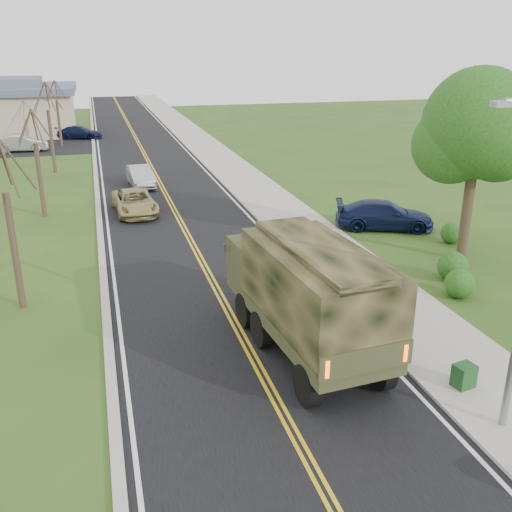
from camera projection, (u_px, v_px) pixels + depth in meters
name	position (u px, v px, depth m)	size (l,w,h in m)	color
ground	(303.00, 451.00, 13.17)	(160.00, 160.00, 0.00)	#2B4818
road	(144.00, 153.00, 49.28)	(8.00, 120.00, 0.01)	black
curb_right	(191.00, 150.00, 50.31)	(0.30, 120.00, 0.12)	#9E998E
sidewalk_right	(211.00, 150.00, 50.76)	(3.20, 120.00, 0.10)	#9E998E
curb_left	(94.00, 155.00, 48.21)	(0.30, 120.00, 0.10)	#9E998E
leafy_tree	(477.00, 132.00, 23.07)	(4.83, 4.50, 8.10)	#38281C
bare_tree_a	(12.00, 237.00, 19.51)	(1.93, 2.26, 6.08)	#38281C
bare_tree_b	(39.00, 171.00, 30.40)	(1.83, 2.14, 5.73)	#38281C
bare_tree_c	(51.00, 134.00, 41.13)	(2.04, 2.39, 6.42)	#38281C
bare_tree_d	(58.00, 118.00, 52.04)	(1.88, 2.20, 5.91)	#38281C
military_truck	(307.00, 289.00, 16.70)	(3.16, 7.53, 3.66)	black
suv_champagne	(135.00, 202.00, 31.54)	(2.13, 4.63, 1.29)	tan
sedan_silver	(140.00, 176.00, 37.62)	(1.41, 4.04, 1.33)	#AEAEB3
pickup_navy	(384.00, 215.00, 28.90)	(1.99, 4.90, 1.42)	#0F1838
utility_box_far	(464.00, 376.00, 15.39)	(0.55, 0.45, 0.65)	#18451B
lot_car_silver	(21.00, 143.00, 49.83)	(1.57, 4.50, 1.48)	#AAAAAF
lot_car_navy	(80.00, 132.00, 56.73)	(1.78, 4.38, 1.27)	#0E1434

